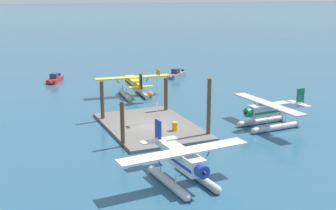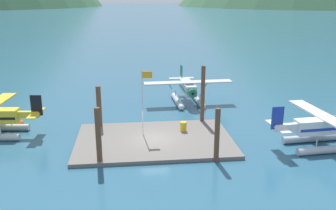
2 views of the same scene
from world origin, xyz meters
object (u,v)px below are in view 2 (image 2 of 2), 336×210
object	(u,v)px
flagpole	(144,95)
mooring_buoy	(19,124)
seaplane_white_stbd_aft	(323,130)
fuel_drum	(183,126)
seaplane_silver_bow_right	(188,90)

from	to	relation	value
flagpole	mooring_buoy	distance (m)	13.05
mooring_buoy	seaplane_white_stbd_aft	size ratio (longest dim) A/B	0.09
fuel_drum	mooring_buoy	distance (m)	15.97
mooring_buoy	seaplane_white_stbd_aft	world-z (taller)	seaplane_white_stbd_aft
fuel_drum	seaplane_silver_bow_right	bearing A→B (deg)	78.65
flagpole	seaplane_white_stbd_aft	distance (m)	15.49
mooring_buoy	seaplane_white_stbd_aft	xyz separation A→B (m)	(26.78, -7.60, 1.13)
mooring_buoy	seaplane_white_stbd_aft	distance (m)	27.87
fuel_drum	mooring_buoy	bearing A→B (deg)	168.22
mooring_buoy	flagpole	bearing A→B (deg)	-17.23
flagpole	fuel_drum	distance (m)	4.91
fuel_drum	seaplane_silver_bow_right	distance (m)	10.26
mooring_buoy	seaplane_white_stbd_aft	bearing A→B (deg)	-15.85
fuel_drum	seaplane_silver_bow_right	world-z (taller)	seaplane_silver_bow_right
fuel_drum	flagpole	bearing A→B (deg)	-172.82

